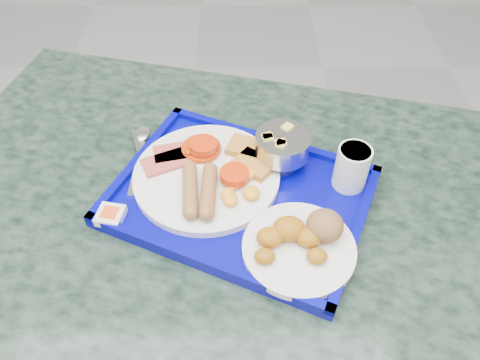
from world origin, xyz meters
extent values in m
cylinder|color=gray|center=(0.22, 0.44, 0.37)|extent=(0.11, 0.11, 0.68)
cube|color=black|center=(0.22, 0.44, 0.73)|extent=(1.36, 1.06, 0.04)
cube|color=#03038E|center=(0.24, 0.46, 0.76)|extent=(0.53, 0.47, 0.01)
cube|color=#03038E|center=(0.30, 0.60, 0.77)|extent=(0.41, 0.19, 0.01)
cube|color=#03038E|center=(0.18, 0.32, 0.77)|extent=(0.41, 0.19, 0.01)
cube|color=#03038E|center=(0.43, 0.38, 0.77)|extent=(0.14, 0.30, 0.01)
cube|color=#03038E|center=(0.04, 0.55, 0.77)|extent=(0.14, 0.30, 0.01)
cylinder|color=white|center=(0.18, 0.50, 0.77)|extent=(0.27, 0.27, 0.02)
cube|color=#AD4745|center=(0.12, 0.55, 0.78)|extent=(0.10, 0.07, 0.01)
cube|color=#AD4745|center=(0.10, 0.53, 0.78)|extent=(0.10, 0.08, 0.01)
cylinder|color=#B33407|center=(0.16, 0.56, 0.79)|extent=(0.08, 0.08, 0.01)
sphere|color=#B33407|center=(0.17, 0.58, 0.79)|extent=(0.01, 0.01, 0.01)
sphere|color=#B33407|center=(0.18, 0.55, 0.79)|extent=(0.01, 0.01, 0.01)
sphere|color=#B33407|center=(0.19, 0.56, 0.79)|extent=(0.01, 0.01, 0.01)
sphere|color=#B33407|center=(0.15, 0.56, 0.79)|extent=(0.01, 0.01, 0.01)
sphere|color=#B33407|center=(0.15, 0.57, 0.79)|extent=(0.01, 0.01, 0.01)
sphere|color=#B33407|center=(0.14, 0.55, 0.79)|extent=(0.01, 0.01, 0.01)
sphere|color=#B33407|center=(0.19, 0.57, 0.79)|extent=(0.01, 0.01, 0.01)
sphere|color=#B33407|center=(0.15, 0.54, 0.79)|extent=(0.01, 0.01, 0.01)
sphere|color=#B33407|center=(0.14, 0.54, 0.79)|extent=(0.01, 0.01, 0.01)
sphere|color=#B33407|center=(0.17, 0.55, 0.79)|extent=(0.01, 0.01, 0.01)
sphere|color=#B33407|center=(0.16, 0.58, 0.79)|extent=(0.01, 0.01, 0.01)
sphere|color=#B33407|center=(0.16, 0.57, 0.79)|extent=(0.01, 0.01, 0.01)
sphere|color=#B33407|center=(0.17, 0.55, 0.79)|extent=(0.01, 0.01, 0.01)
sphere|color=#B33407|center=(0.16, 0.58, 0.79)|extent=(0.01, 0.01, 0.01)
sphere|color=#B33407|center=(0.16, 0.57, 0.79)|extent=(0.01, 0.01, 0.01)
sphere|color=#B33407|center=(0.18, 0.55, 0.79)|extent=(0.01, 0.01, 0.01)
sphere|color=#B33407|center=(0.15, 0.54, 0.79)|extent=(0.01, 0.01, 0.01)
cube|color=#AC712B|center=(0.25, 0.56, 0.79)|extent=(0.08, 0.07, 0.01)
cube|color=#AC712B|center=(0.26, 0.52, 0.79)|extent=(0.09, 0.08, 0.01)
cylinder|color=brown|center=(0.15, 0.45, 0.79)|extent=(0.04, 0.10, 0.03)
cylinder|color=brown|center=(0.18, 0.45, 0.79)|extent=(0.03, 0.10, 0.03)
ellipsoid|color=#FFA92A|center=(0.22, 0.50, 0.79)|extent=(0.03, 0.03, 0.02)
ellipsoid|color=#FFA92A|center=(0.24, 0.50, 0.79)|extent=(0.03, 0.03, 0.02)
ellipsoid|color=#FFA92A|center=(0.25, 0.49, 0.79)|extent=(0.03, 0.03, 0.02)
ellipsoid|color=#FFA92A|center=(0.22, 0.44, 0.79)|extent=(0.03, 0.03, 0.02)
ellipsoid|color=#FFA92A|center=(0.22, 0.43, 0.79)|extent=(0.03, 0.03, 0.02)
ellipsoid|color=#FFA92A|center=(0.26, 0.44, 0.79)|extent=(0.03, 0.03, 0.02)
ellipsoid|color=#FFA92A|center=(0.22, 0.43, 0.79)|extent=(0.02, 0.02, 0.01)
ellipsoid|color=#FFA92A|center=(0.22, 0.46, 0.79)|extent=(0.02, 0.02, 0.02)
ellipsoid|color=#FFA92A|center=(0.23, 0.48, 0.79)|extent=(0.03, 0.03, 0.02)
cylinder|color=#BE2005|center=(0.17, 0.56, 0.80)|extent=(0.05, 0.05, 0.02)
cylinder|color=#BE2005|center=(0.23, 0.48, 0.80)|extent=(0.05, 0.05, 0.02)
cylinder|color=white|center=(0.33, 0.34, 0.77)|extent=(0.18, 0.18, 0.01)
ellipsoid|color=#985E11|center=(0.36, 0.31, 0.79)|extent=(0.03, 0.03, 0.02)
ellipsoid|color=#985E11|center=(0.35, 0.35, 0.79)|extent=(0.04, 0.04, 0.03)
ellipsoid|color=#985E11|center=(0.32, 0.36, 0.80)|extent=(0.05, 0.05, 0.04)
ellipsoid|color=#985E11|center=(0.28, 0.35, 0.79)|extent=(0.04, 0.04, 0.03)
ellipsoid|color=#985E11|center=(0.28, 0.31, 0.79)|extent=(0.03, 0.03, 0.02)
ellipsoid|color=brown|center=(0.37, 0.36, 0.80)|extent=(0.06, 0.06, 0.05)
cylinder|color=#B1B1B3|center=(0.32, 0.54, 0.77)|extent=(0.06, 0.06, 0.01)
cylinder|color=#B1B1B3|center=(0.32, 0.54, 0.78)|extent=(0.02, 0.02, 0.02)
cylinder|color=#B1B1B3|center=(0.32, 0.54, 0.81)|extent=(0.10, 0.10, 0.04)
cube|color=#FFD561|center=(0.31, 0.53, 0.83)|extent=(0.02, 0.02, 0.01)
cube|color=#FFD561|center=(0.29, 0.54, 0.83)|extent=(0.02, 0.02, 0.01)
cube|color=#FFD561|center=(0.29, 0.54, 0.83)|extent=(0.02, 0.02, 0.01)
cube|color=#FFD561|center=(0.31, 0.52, 0.83)|extent=(0.02, 0.02, 0.01)
cube|color=#FFD561|center=(0.33, 0.57, 0.83)|extent=(0.03, 0.03, 0.01)
cylinder|color=white|center=(0.44, 0.49, 0.81)|extent=(0.06, 0.06, 0.08)
cylinder|color=#CC660B|center=(0.44, 0.49, 0.85)|extent=(0.05, 0.05, 0.01)
cube|color=#B1B1B3|center=(0.04, 0.53, 0.77)|extent=(0.01, 0.14, 0.00)
ellipsoid|color=#B1B1B3|center=(0.04, 0.62, 0.77)|extent=(0.03, 0.05, 0.01)
cube|color=#B1B1B3|center=(0.05, 0.55, 0.77)|extent=(0.07, 0.18, 0.00)
cube|color=white|center=(0.02, 0.41, 0.77)|extent=(0.05, 0.05, 0.02)
cube|color=#ED521A|center=(0.02, 0.41, 0.78)|extent=(0.03, 0.03, 0.00)
camera|label=1|loc=(0.24, -0.09, 1.40)|focal=35.00mm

